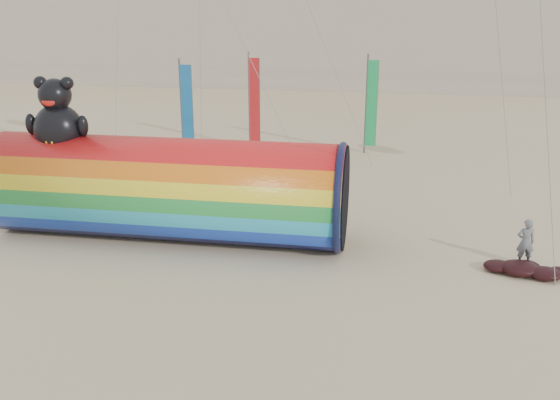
# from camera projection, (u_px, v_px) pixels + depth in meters

# --- Properties ---
(ground) EXTENTS (160.00, 160.00, 0.00)m
(ground) POSITION_uv_depth(u_px,v_px,m) (254.00, 295.00, 17.76)
(ground) COLOR #CCB58C
(ground) RESTS_ON ground
(windsock_assembly) EXTENTS (12.17, 3.71, 5.61)m
(windsock_assembly) POSITION_uv_depth(u_px,v_px,m) (168.00, 186.00, 21.44)
(windsock_assembly) COLOR red
(windsock_assembly) RESTS_ON ground
(kite_handler) EXTENTS (0.59, 0.42, 1.53)m
(kite_handler) POSITION_uv_depth(u_px,v_px,m) (526.00, 242.00, 19.53)
(kite_handler) COLOR slate
(kite_handler) RESTS_ON ground
(fabric_bundle) EXTENTS (2.62, 1.35, 0.41)m
(fabric_bundle) POSITION_uv_depth(u_px,v_px,m) (526.00, 269.00, 19.03)
(fabric_bundle) COLOR black
(fabric_bundle) RESTS_ON ground
(festival_banners) EXTENTS (9.51, 3.88, 5.20)m
(festival_banners) POSITION_uv_depth(u_px,v_px,m) (272.00, 105.00, 32.31)
(festival_banners) COLOR #59595E
(festival_banners) RESTS_ON ground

